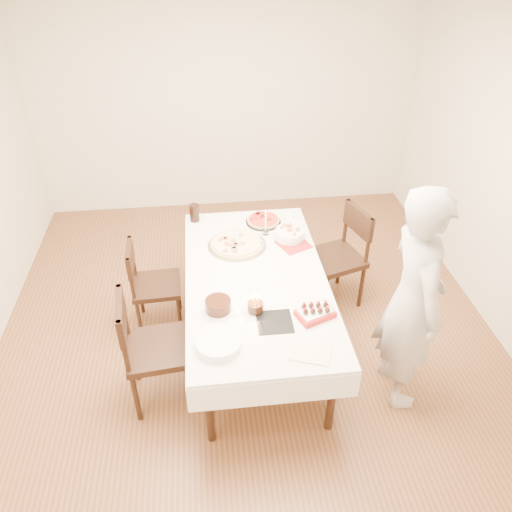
{
  "coord_description": "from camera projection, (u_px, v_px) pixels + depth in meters",
  "views": [
    {
      "loc": [
        -0.32,
        -3.3,
        3.25
      ],
      "look_at": [
        0.06,
        -0.11,
        0.96
      ],
      "focal_mm": 35.0,
      "sensor_mm": 36.0,
      "label": 1
    }
  ],
  "objects": [
    {
      "name": "wall_back",
      "position": [
        225.0,
        101.0,
        5.82
      ],
      "size": [
        4.5,
        0.04,
        2.7
      ],
      "primitive_type": "cube",
      "color": "beige",
      "rests_on": "floor"
    },
    {
      "name": "layer_cake",
      "position": [
        218.0,
        306.0,
        3.7
      ],
      "size": [
        0.3,
        0.3,
        0.1
      ],
      "primitive_type": "cylinder",
      "rotation": [
        0.0,
        0.0,
        -0.27
      ],
      "color": "#33160C",
      "rests_on": "dining_table"
    },
    {
      "name": "chair_left_savory",
      "position": [
        157.0,
        285.0,
        4.46
      ],
      "size": [
        0.47,
        0.47,
        0.89
      ],
      "primitive_type": null,
      "rotation": [
        0.0,
        0.0,
        3.19
      ],
      "color": "black",
      "rests_on": "floor"
    },
    {
      "name": "pasta_bowl",
      "position": [
        290.0,
        234.0,
        4.5
      ],
      "size": [
        0.33,
        0.33,
        0.08
      ],
      "primitive_type": "cylinder",
      "rotation": [
        0.0,
        0.0,
        -0.31
      ],
      "color": "white",
      "rests_on": "dining_table"
    },
    {
      "name": "box_lid",
      "position": [
        310.0,
        354.0,
        3.38
      ],
      "size": [
        0.32,
        0.26,
        0.02
      ],
      "primitive_type": "cube",
      "rotation": [
        0.0,
        0.0,
        -0.35
      ],
      "color": "beige",
      "rests_on": "dining_table"
    },
    {
      "name": "birthday_cake",
      "position": [
        255.0,
        303.0,
        3.68
      ],
      "size": [
        0.14,
        0.14,
        0.13
      ],
      "primitive_type": "cylinder",
      "rotation": [
        0.0,
        0.0,
        -0.22
      ],
      "color": "#37200F",
      "rests_on": "dining_table"
    },
    {
      "name": "pizza_pepperoni",
      "position": [
        263.0,
        220.0,
        4.75
      ],
      "size": [
        0.34,
        0.34,
        0.04
      ],
      "primitive_type": "cylinder",
      "rotation": [
        0.0,
        0.0,
        -0.03
      ],
      "color": "red",
      "rests_on": "dining_table"
    },
    {
      "name": "red_placemat",
      "position": [
        294.0,
        244.0,
        4.45
      ],
      "size": [
        0.34,
        0.34,
        0.01
      ],
      "primitive_type": "cube",
      "rotation": [
        0.0,
        0.0,
        0.42
      ],
      "color": "#B21E1E",
      "rests_on": "dining_table"
    },
    {
      "name": "ceiling",
      "position": [
        245.0,
        13.0,
        3.02
      ],
      "size": [
        5.0,
        5.0,
        0.0
      ],
      "primitive_type": "plane",
      "rotation": [
        3.14,
        0.0,
        0.0
      ],
      "color": "white",
      "rests_on": "wall_back"
    },
    {
      "name": "floor",
      "position": [
        249.0,
        335.0,
        4.58
      ],
      "size": [
        5.0,
        5.0,
        0.0
      ],
      "primitive_type": "plane",
      "color": "brown",
      "rests_on": "ground"
    },
    {
      "name": "chair_left_dessert",
      "position": [
        158.0,
        349.0,
        3.74
      ],
      "size": [
        0.57,
        0.57,
        1.02
      ],
      "primitive_type": null,
      "rotation": [
        0.0,
        0.0,
        3.24
      ],
      "color": "black",
      "rests_on": "floor"
    },
    {
      "name": "taper_candle",
      "position": [
        266.0,
        222.0,
        4.52
      ],
      "size": [
        0.06,
        0.06,
        0.26
      ],
      "primitive_type": "cylinder",
      "rotation": [
        0.0,
        0.0,
        0.11
      ],
      "color": "white",
      "rests_on": "dining_table"
    },
    {
      "name": "plate_stack",
      "position": [
        219.0,
        343.0,
        3.41
      ],
      "size": [
        0.35,
        0.35,
        0.07
      ],
      "primitive_type": "cylinder",
      "rotation": [
        0.0,
        0.0,
        -0.11
      ],
      "color": "white",
      "rests_on": "dining_table"
    },
    {
      "name": "strawberry_box",
      "position": [
        315.0,
        313.0,
        3.66
      ],
      "size": [
        0.31,
        0.26,
        0.07
      ],
      "primitive_type": null,
      "rotation": [
        0.0,
        0.0,
        0.37
      ],
      "color": "#9D1811",
      "rests_on": "dining_table"
    },
    {
      "name": "shaker_pair",
      "position": [
        262.0,
        243.0,
        4.4
      ],
      "size": [
        0.08,
        0.08,
        0.08
      ],
      "primitive_type": null,
      "rotation": [
        0.0,
        0.0,
        -0.18
      ],
      "color": "white",
      "rests_on": "dining_table"
    },
    {
      "name": "china_plate",
      "position": [
        223.0,
        340.0,
        3.48
      ],
      "size": [
        0.29,
        0.29,
        0.01
      ],
      "primitive_type": "cylinder",
      "rotation": [
        0.0,
        0.0,
        0.35
      ],
      "color": "white",
      "rests_on": "dining_table"
    },
    {
      "name": "chair_right_savory",
      "position": [
        335.0,
        258.0,
        4.71
      ],
      "size": [
        0.64,
        0.64,
        1.0
      ],
      "primitive_type": null,
      "rotation": [
        0.0,
        0.0,
        0.3
      ],
      "color": "black",
      "rests_on": "floor"
    },
    {
      "name": "person",
      "position": [
        413.0,
        301.0,
        3.57
      ],
      "size": [
        0.45,
        0.68,
        1.83
      ],
      "primitive_type": "imported",
      "rotation": [
        0.0,
        0.0,
        1.59
      ],
      "color": "#BCB6B1",
      "rests_on": "floor"
    },
    {
      "name": "pizza_white",
      "position": [
        237.0,
        244.0,
        4.42
      ],
      "size": [
        0.58,
        0.58,
        0.04
      ],
      "primitive_type": "cylinder",
      "rotation": [
        0.0,
        0.0,
        -0.12
      ],
      "color": "beige",
      "rests_on": "dining_table"
    },
    {
      "name": "dining_table",
      "position": [
        256.0,
        312.0,
        4.28
      ],
      "size": [
        1.57,
        2.33,
        0.75
      ],
      "primitive_type": "cube",
      "rotation": [
        0.0,
        0.0,
        -0.21
      ],
      "color": "white",
      "rests_on": "floor"
    },
    {
      "name": "cake_board",
      "position": [
        275.0,
        322.0,
        3.63
      ],
      "size": [
        0.26,
        0.26,
        0.01
      ],
      "primitive_type": "cube",
      "rotation": [
        0.0,
        0.0,
        -0.01
      ],
      "color": "black",
      "rests_on": "dining_table"
    },
    {
      "name": "cola_glass",
      "position": [
        194.0,
        213.0,
        4.74
      ],
      "size": [
        0.09,
        0.09,
        0.17
      ],
      "primitive_type": "cylinder",
      "rotation": [
        0.0,
        0.0,
        -0.01
      ],
      "color": "black",
      "rests_on": "dining_table"
    }
  ]
}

